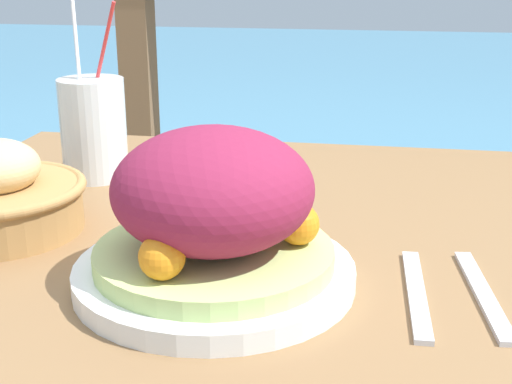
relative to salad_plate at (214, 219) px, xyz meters
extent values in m
cube|color=olive|center=(0.06, 0.16, -0.09)|extent=(0.99, 0.75, 0.04)
cube|color=olive|center=(-0.38, 0.48, -0.47)|extent=(0.06, 0.06, 0.72)
cube|color=brown|center=(-0.40, 0.96, -0.33)|extent=(0.07, 0.07, 1.00)
cube|color=teal|center=(0.06, 3.46, -0.60)|extent=(12.00, 4.00, 0.45)
cylinder|color=white|center=(0.00, 0.00, -0.06)|extent=(0.27, 0.27, 0.02)
cylinder|color=#B7D17A|center=(0.00, 0.00, -0.04)|extent=(0.23, 0.23, 0.02)
ellipsoid|color=maroon|center=(0.00, 0.00, 0.03)|extent=(0.19, 0.19, 0.11)
sphere|color=orange|center=(0.08, 0.02, -0.01)|extent=(0.04, 0.04, 0.04)
sphere|color=orange|center=(-0.05, 0.06, -0.01)|extent=(0.04, 0.04, 0.04)
sphere|color=orange|center=(-0.03, -0.07, -0.01)|extent=(0.04, 0.04, 0.04)
cylinder|color=silver|center=(-0.24, 0.30, 0.00)|extent=(0.09, 0.09, 0.14)
cylinder|color=white|center=(-0.25, 0.30, 0.07)|extent=(0.03, 0.06, 0.21)
cylinder|color=red|center=(-0.23, 0.31, 0.07)|extent=(0.08, 0.04, 0.21)
cube|color=silver|center=(0.19, 0.01, -0.06)|extent=(0.02, 0.18, 0.00)
cube|color=silver|center=(0.25, 0.02, -0.06)|extent=(0.03, 0.18, 0.00)
camera|label=1|loc=(0.14, -0.60, 0.23)|focal=50.00mm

